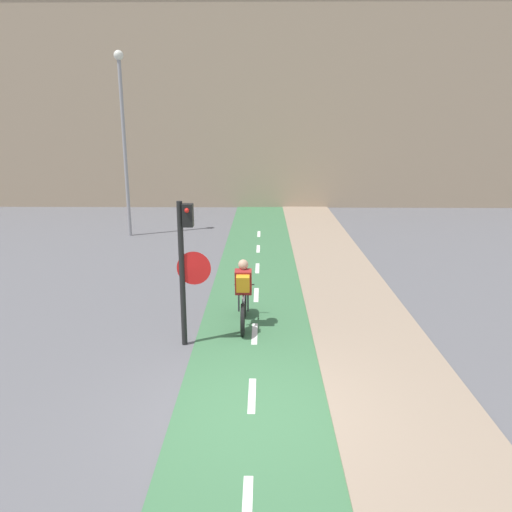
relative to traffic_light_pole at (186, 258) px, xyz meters
name	(u,v)px	position (x,y,z in m)	size (l,w,h in m)	color
ground_plane	(251,413)	(1.33, -2.50, -1.82)	(120.00, 120.00, 0.00)	#5B5B60
bike_lane	(251,413)	(1.33, -2.49, -1.81)	(2.43, 60.00, 0.02)	#3D7047
sidewalk_strip	(408,413)	(3.74, -2.50, -1.80)	(2.40, 60.00, 0.05)	gray
building_row_background	(261,102)	(1.33, 19.88, 3.72)	(60.00, 5.20, 11.08)	gray
traffic_light_pole	(186,258)	(0.00, 0.00, 0.00)	(0.67, 0.25, 2.93)	black
street_lamp_far	(123,127)	(-3.86, 10.26, 2.43)	(0.36, 0.36, 6.99)	gray
cyclist_near	(243,295)	(1.08, 0.96, -1.10)	(0.46, 1.78, 1.53)	black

